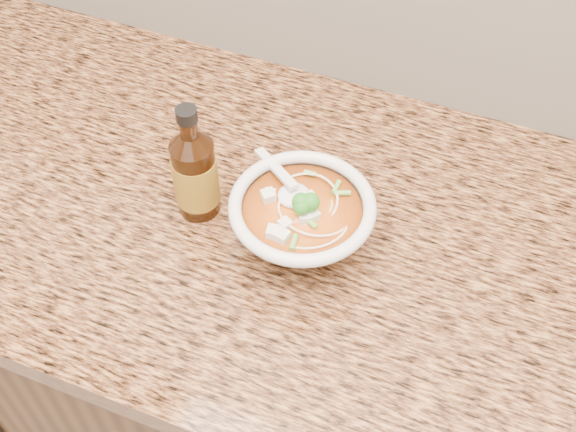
% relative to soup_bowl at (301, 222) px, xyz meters
% --- Properties ---
extents(cabinet, '(4.00, 0.65, 0.86)m').
position_rel_soup_bowl_xyz_m(cabinet, '(0.06, 0.04, -0.52)').
color(cabinet, '#321C0F').
rests_on(cabinet, ground).
extents(counter_slab, '(4.00, 0.68, 0.04)m').
position_rel_soup_bowl_xyz_m(counter_slab, '(0.06, 0.04, -0.07)').
color(counter_slab, '#A76F3D').
rests_on(counter_slab, cabinet).
extents(soup_bowl, '(0.20, 0.19, 0.11)m').
position_rel_soup_bowl_xyz_m(soup_bowl, '(0.00, 0.00, 0.00)').
color(soup_bowl, silver).
rests_on(soup_bowl, counter_slab).
extents(hot_sauce_bottle, '(0.08, 0.08, 0.19)m').
position_rel_soup_bowl_xyz_m(hot_sauce_bottle, '(-0.16, 0.01, 0.03)').
color(hot_sauce_bottle, '#3F1D08').
rests_on(hot_sauce_bottle, counter_slab).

